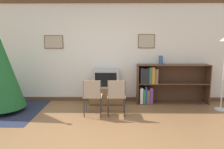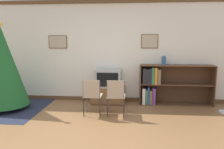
# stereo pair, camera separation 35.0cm
# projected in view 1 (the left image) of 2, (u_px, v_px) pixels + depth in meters

# --- Properties ---
(ground_plane) EXTENTS (24.00, 24.00, 0.00)m
(ground_plane) POSITION_uv_depth(u_px,v_px,m) (91.00, 139.00, 3.73)
(ground_plane) COLOR brown
(wall_back) EXTENTS (8.56, 0.11, 2.70)m
(wall_back) POSITION_uv_depth(u_px,v_px,m) (100.00, 52.00, 5.86)
(wall_back) COLOR silver
(wall_back) RESTS_ON ground_plane
(area_rug) EXTENTS (1.79, 1.89, 0.01)m
(area_rug) POSITION_uv_depth(u_px,v_px,m) (2.00, 111.00, 5.15)
(area_rug) COLOR #23283D
(area_rug) RESTS_ON ground_plane
(tv_console) EXTENTS (0.88, 0.47, 0.45)m
(tv_console) POSITION_uv_depth(u_px,v_px,m) (106.00, 95.00, 5.74)
(tv_console) COLOR brown
(tv_console) RESTS_ON ground_plane
(television) EXTENTS (0.66, 0.46, 0.45)m
(television) POSITION_uv_depth(u_px,v_px,m) (106.00, 78.00, 5.67)
(television) COLOR #9E9E99
(television) RESTS_ON tv_console
(folding_chair_left) EXTENTS (0.40, 0.40, 0.82)m
(folding_chair_left) POSITION_uv_depth(u_px,v_px,m) (93.00, 95.00, 4.79)
(folding_chair_left) COLOR tan
(folding_chair_left) RESTS_ON ground_plane
(folding_chair_right) EXTENTS (0.40, 0.40, 0.82)m
(folding_chair_right) POSITION_uv_depth(u_px,v_px,m) (116.00, 95.00, 4.78)
(folding_chair_right) COLOR tan
(folding_chair_right) RESTS_ON ground_plane
(bookshelf) EXTENTS (1.86, 0.36, 1.03)m
(bookshelf) POSITION_uv_depth(u_px,v_px,m) (160.00, 83.00, 5.75)
(bookshelf) COLOR brown
(bookshelf) RESTS_ON ground_plane
(vase) EXTENTS (0.11, 0.11, 0.23)m
(vase) POSITION_uv_depth(u_px,v_px,m) (161.00, 60.00, 5.66)
(vase) COLOR #335684
(vase) RESTS_ON bookshelf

